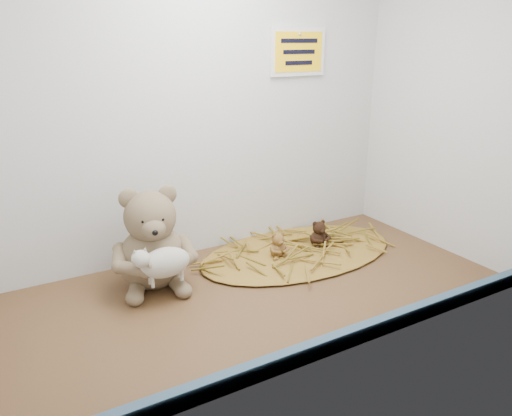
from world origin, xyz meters
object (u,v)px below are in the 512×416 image
mini_teddy_tan (278,244)px  mini_teddy_brown (319,232)px  main_teddy (151,237)px  toy_lamb (165,263)px

mini_teddy_tan → mini_teddy_brown: size_ratio=0.90×
main_teddy → mini_teddy_tan: bearing=6.6°
main_teddy → mini_teddy_tan: 36.00cm
toy_lamb → mini_teddy_brown: toy_lamb is taller
mini_teddy_brown → toy_lamb: bearing=-167.5°
main_teddy → mini_teddy_tan: (34.98, -2.76, -8.07)cm
toy_lamb → mini_teddy_tan: 35.91cm
mini_teddy_tan → mini_teddy_brown: bearing=7.5°
mini_teddy_tan → toy_lamb: bearing=-164.0°
main_teddy → toy_lamb: size_ratio=1.65×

